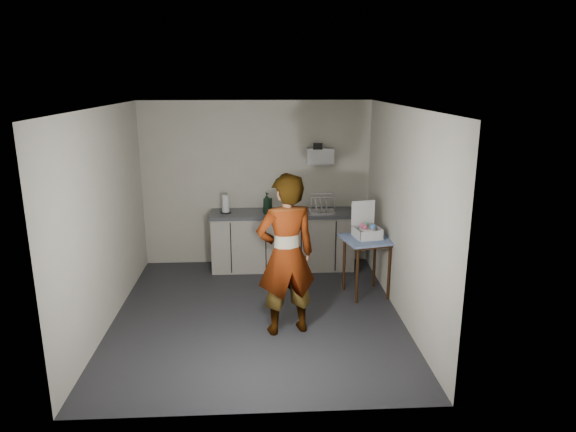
{
  "coord_description": "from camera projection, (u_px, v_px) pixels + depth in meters",
  "views": [
    {
      "loc": [
        0.05,
        -6.01,
        2.92
      ],
      "look_at": [
        0.41,
        0.45,
        1.18
      ],
      "focal_mm": 32.0,
      "sensor_mm": 36.0,
      "label": 1
    }
  ],
  "objects": [
    {
      "name": "ceiling",
      "position": [
        254.0,
        108.0,
        5.88
      ],
      "size": [
        3.6,
        4.0,
        0.01
      ],
      "primitive_type": "cube",
      "color": "white",
      "rests_on": "wall_back"
    },
    {
      "name": "ground",
      "position": [
        258.0,
        315.0,
        6.55
      ],
      "size": [
        4.0,
        4.0,
        0.0
      ],
      "primitive_type": "plane",
      "color": "#26272B",
      "rests_on": "ground"
    },
    {
      "name": "standing_man",
      "position": [
        286.0,
        255.0,
        5.89
      ],
      "size": [
        0.79,
        0.62,
        1.92
      ],
      "primitive_type": "imported",
      "rotation": [
        0.0,
        0.0,
        3.4
      ],
      "color": "#B2A593",
      "rests_on": "ground"
    },
    {
      "name": "soda_can",
      "position": [
        289.0,
        208.0,
        7.93
      ],
      "size": [
        0.07,
        0.07,
        0.14
      ],
      "primitive_type": "cylinder",
      "color": "red",
      "rests_on": "kitchen_counter"
    },
    {
      "name": "wall_back",
      "position": [
        257.0,
        184.0,
        8.13
      ],
      "size": [
        3.6,
        0.02,
        2.6
      ],
      "primitive_type": "cube",
      "color": "beige",
      "rests_on": "ground"
    },
    {
      "name": "bakery_box",
      "position": [
        367.0,
        230.0,
        6.99
      ],
      "size": [
        0.4,
        0.41,
        0.48
      ],
      "rotation": [
        0.0,
        0.0,
        0.18
      ],
      "color": "white",
      "rests_on": "side_table"
    },
    {
      "name": "soap_bottle",
      "position": [
        267.0,
        203.0,
        7.84
      ],
      "size": [
        0.17,
        0.17,
        0.33
      ],
      "primitive_type": "imported",
      "rotation": [
        0.0,
        0.0,
        0.53
      ],
      "color": "black",
      "rests_on": "kitchen_counter"
    },
    {
      "name": "dish_rack",
      "position": [
        321.0,
        208.0,
        7.95
      ],
      "size": [
        0.39,
        0.29,
        0.27
      ],
      "color": "white",
      "rests_on": "kitchen_counter"
    },
    {
      "name": "dark_bottle",
      "position": [
        270.0,
        205.0,
        7.92
      ],
      "size": [
        0.07,
        0.07,
        0.22
      ],
      "primitive_type": "cylinder",
      "color": "black",
      "rests_on": "kitchen_counter"
    },
    {
      "name": "paper_towel",
      "position": [
        226.0,
        204.0,
        7.89
      ],
      "size": [
        0.16,
        0.16,
        0.29
      ],
      "color": "black",
      "rests_on": "kitchen_counter"
    },
    {
      "name": "wall_right",
      "position": [
        402.0,
        214.0,
        6.31
      ],
      "size": [
        0.02,
        4.0,
        2.6
      ],
      "primitive_type": "cube",
      "color": "beige",
      "rests_on": "ground"
    },
    {
      "name": "wall_shelf",
      "position": [
        320.0,
        156.0,
        8.0
      ],
      "size": [
        0.42,
        0.18,
        0.37
      ],
      "color": "white",
      "rests_on": "ground"
    },
    {
      "name": "side_table",
      "position": [
        367.0,
        246.0,
        6.99
      ],
      "size": [
        0.75,
        0.75,
        0.82
      ],
      "rotation": [
        0.0,
        0.0,
        0.21
      ],
      "color": "#361F0C",
      "rests_on": "ground"
    },
    {
      "name": "kitchen_counter",
      "position": [
        283.0,
        241.0,
        8.1
      ],
      "size": [
        2.24,
        0.62,
        0.91
      ],
      "color": "black",
      "rests_on": "ground"
    },
    {
      "name": "wall_left",
      "position": [
        106.0,
        219.0,
        6.11
      ],
      "size": [
        0.02,
        4.0,
        2.6
      ],
      "primitive_type": "cube",
      "color": "beige",
      "rests_on": "ground"
    }
  ]
}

